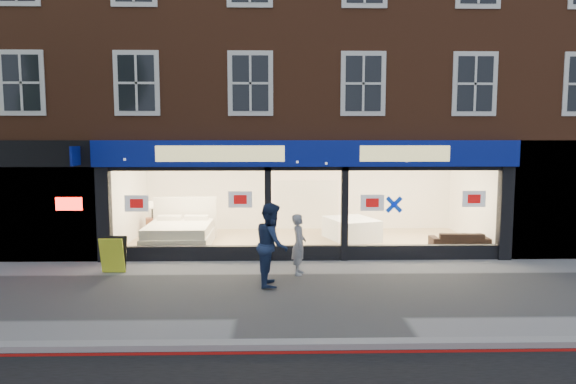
{
  "coord_description": "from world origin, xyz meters",
  "views": [
    {
      "loc": [
        -0.81,
        -10.84,
        3.38
      ],
      "look_at": [
        -0.51,
        2.5,
        1.95
      ],
      "focal_mm": 32.0,
      "sensor_mm": 36.0,
      "label": 1
    }
  ],
  "objects_px": {
    "display_bed": "(180,233)",
    "pedestrian_blue": "(272,244)",
    "sofa": "(459,240)",
    "pedestrian_grey": "(299,244)",
    "mattress_stack": "(351,229)",
    "a_board": "(113,255)"
  },
  "relations": [
    {
      "from": "display_bed",
      "to": "pedestrian_blue",
      "type": "xyz_separation_m",
      "value": [
        2.84,
        -3.95,
        0.47
      ]
    },
    {
      "from": "sofa",
      "to": "pedestrian_grey",
      "type": "bearing_deg",
      "value": 29.34
    },
    {
      "from": "mattress_stack",
      "to": "sofa",
      "type": "height_order",
      "value": "mattress_stack"
    },
    {
      "from": "a_board",
      "to": "pedestrian_blue",
      "type": "xyz_separation_m",
      "value": [
        3.97,
        -1.17,
        0.49
      ]
    },
    {
      "from": "mattress_stack",
      "to": "pedestrian_blue",
      "type": "distance_m",
      "value": 5.44
    },
    {
      "from": "a_board",
      "to": "pedestrian_grey",
      "type": "xyz_separation_m",
      "value": [
        4.63,
        -0.26,
        0.3
      ]
    },
    {
      "from": "pedestrian_blue",
      "to": "mattress_stack",
      "type": "bearing_deg",
      "value": -29.21
    },
    {
      "from": "pedestrian_grey",
      "to": "display_bed",
      "type": "bearing_deg",
      "value": 55.19
    },
    {
      "from": "display_bed",
      "to": "mattress_stack",
      "type": "height_order",
      "value": "display_bed"
    },
    {
      "from": "display_bed",
      "to": "mattress_stack",
      "type": "bearing_deg",
      "value": 8.41
    },
    {
      "from": "display_bed",
      "to": "a_board",
      "type": "height_order",
      "value": "display_bed"
    },
    {
      "from": "a_board",
      "to": "pedestrian_grey",
      "type": "relative_size",
      "value": 0.61
    },
    {
      "from": "display_bed",
      "to": "pedestrian_blue",
      "type": "height_order",
      "value": "pedestrian_blue"
    },
    {
      "from": "display_bed",
      "to": "pedestrian_blue",
      "type": "relative_size",
      "value": 1.26
    },
    {
      "from": "display_bed",
      "to": "sofa",
      "type": "distance_m",
      "value": 8.39
    },
    {
      "from": "mattress_stack",
      "to": "display_bed",
      "type": "bearing_deg",
      "value": -171.1
    },
    {
      "from": "display_bed",
      "to": "mattress_stack",
      "type": "xyz_separation_m",
      "value": [
        5.37,
        0.84,
        -0.04
      ]
    },
    {
      "from": "pedestrian_grey",
      "to": "pedestrian_blue",
      "type": "height_order",
      "value": "pedestrian_blue"
    },
    {
      "from": "display_bed",
      "to": "a_board",
      "type": "distance_m",
      "value": 3.0
    },
    {
      "from": "mattress_stack",
      "to": "pedestrian_grey",
      "type": "bearing_deg",
      "value": -115.72
    },
    {
      "from": "mattress_stack",
      "to": "pedestrian_grey",
      "type": "relative_size",
      "value": 1.36
    },
    {
      "from": "mattress_stack",
      "to": "a_board",
      "type": "distance_m",
      "value": 7.44
    }
  ]
}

